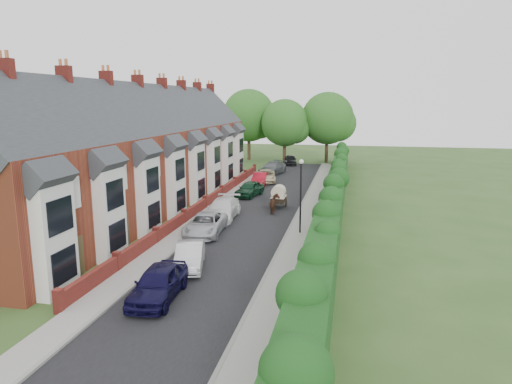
# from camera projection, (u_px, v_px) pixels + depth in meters

# --- Properties ---
(ground) EXTENTS (140.00, 140.00, 0.00)m
(ground) POSITION_uv_depth(u_px,v_px,m) (237.00, 249.00, 28.07)
(ground) COLOR #2D4C1E
(ground) RESTS_ON ground
(road) EXTENTS (6.00, 58.00, 0.02)m
(road) POSITION_uv_depth(u_px,v_px,m) (263.00, 208.00, 38.72)
(road) COLOR black
(road) RESTS_ON ground
(pavement_hedge_side) EXTENTS (2.20, 58.00, 0.12)m
(pavement_hedge_side) POSITION_uv_depth(u_px,v_px,m) (312.00, 210.00, 37.89)
(pavement_hedge_side) COLOR gray
(pavement_hedge_side) RESTS_ON ground
(pavement_house_side) EXTENTS (1.70, 58.00, 0.12)m
(pavement_house_side) POSITION_uv_depth(u_px,v_px,m) (220.00, 206.00, 39.49)
(pavement_house_side) COLOR gray
(pavement_house_side) RESTS_ON ground
(kerb_hedge_side) EXTENTS (0.18, 58.00, 0.13)m
(kerb_hedge_side) POSITION_uv_depth(u_px,v_px,m) (299.00, 209.00, 38.10)
(kerb_hedge_side) COLOR gray
(kerb_hedge_side) RESTS_ON ground
(kerb_house_side) EXTENTS (0.18, 58.00, 0.13)m
(kerb_house_side) POSITION_uv_depth(u_px,v_px,m) (229.00, 206.00, 39.33)
(kerb_house_side) COLOR gray
(kerb_house_side) RESTS_ON ground
(hedge) EXTENTS (2.10, 58.00, 2.85)m
(hedge) POSITION_uv_depth(u_px,v_px,m) (334.00, 193.00, 37.22)
(hedge) COLOR #123711
(hedge) RESTS_ON ground
(terrace_row) EXTENTS (9.05, 40.50, 11.50)m
(terrace_row) POSITION_uv_depth(u_px,v_px,m) (142.00, 154.00, 38.97)
(terrace_row) COLOR #974026
(terrace_row) RESTS_ON ground
(garden_wall_row) EXTENTS (0.35, 40.35, 1.10)m
(garden_wall_row) POSITION_uv_depth(u_px,v_px,m) (205.00, 203.00, 38.66)
(garden_wall_row) COLOR maroon
(garden_wall_row) RESTS_ON ground
(lamppost) EXTENTS (0.32, 0.32, 5.16)m
(lamppost) POSITION_uv_depth(u_px,v_px,m) (301.00, 187.00, 30.58)
(lamppost) COLOR black
(lamppost) RESTS_ON ground
(tree_far_left) EXTENTS (7.14, 6.80, 9.29)m
(tree_far_left) POSITION_uv_depth(u_px,v_px,m) (287.00, 124.00, 65.95)
(tree_far_left) COLOR #332316
(tree_far_left) RESTS_ON ground
(tree_far_right) EXTENTS (7.98, 7.60, 10.31)m
(tree_far_right) POSITION_uv_depth(u_px,v_px,m) (330.00, 120.00, 66.53)
(tree_far_right) COLOR #332316
(tree_far_right) RESTS_ON ground
(tree_far_back) EXTENTS (8.40, 8.00, 10.82)m
(tree_far_back) POSITION_uv_depth(u_px,v_px,m) (252.00, 117.00, 69.86)
(tree_far_back) COLOR #332316
(tree_far_back) RESTS_ON ground
(car_navy) EXTENTS (2.11, 4.65, 1.55)m
(car_navy) POSITION_uv_depth(u_px,v_px,m) (158.00, 283.00, 20.82)
(car_navy) COLOR black
(car_navy) RESTS_ON ground
(car_silver_a) EXTENTS (2.43, 4.33, 1.35)m
(car_silver_a) POSITION_uv_depth(u_px,v_px,m) (190.00, 256.00, 24.80)
(car_silver_a) COLOR silver
(car_silver_a) RESTS_ON ground
(car_silver_b) EXTENTS (2.66, 5.17, 1.39)m
(car_silver_b) POSITION_uv_depth(u_px,v_px,m) (205.00, 224.00, 31.11)
(car_silver_b) COLOR #B4B6BC
(car_silver_b) RESTS_ON ground
(car_white) EXTENTS (2.39, 5.36, 1.53)m
(car_white) POSITION_uv_depth(u_px,v_px,m) (223.00, 209.00, 35.23)
(car_white) COLOR white
(car_white) RESTS_ON ground
(car_green) EXTENTS (2.48, 4.47, 1.44)m
(car_green) POSITION_uv_depth(u_px,v_px,m) (250.00, 189.00, 43.57)
(car_green) COLOR #0F341E
(car_green) RESTS_ON ground
(car_red) EXTENTS (1.73, 4.19, 1.35)m
(car_red) POSITION_uv_depth(u_px,v_px,m) (260.00, 179.00, 49.43)
(car_red) COLOR maroon
(car_red) RESTS_ON ground
(car_beige) EXTENTS (3.16, 5.20, 1.35)m
(car_beige) POSITION_uv_depth(u_px,v_px,m) (265.00, 176.00, 51.34)
(car_beige) COLOR beige
(car_beige) RESTS_ON ground
(car_grey) EXTENTS (3.33, 5.65, 1.54)m
(car_grey) POSITION_uv_depth(u_px,v_px,m) (272.00, 168.00, 56.73)
(car_grey) COLOR #595C61
(car_grey) RESTS_ON ground
(car_black) EXTENTS (2.26, 4.38, 1.42)m
(car_black) POSITION_uv_depth(u_px,v_px,m) (290.00, 160.00, 65.33)
(car_black) COLOR black
(car_black) RESTS_ON ground
(horse) EXTENTS (1.07, 1.89, 1.52)m
(horse) POSITION_uv_depth(u_px,v_px,m) (275.00, 204.00, 36.92)
(horse) COLOR #452819
(horse) RESTS_ON ground
(horse_cart) EXTENTS (1.23, 2.73, 1.97)m
(horse_cart) POSITION_uv_depth(u_px,v_px,m) (279.00, 195.00, 38.71)
(horse_cart) COLOR black
(horse_cart) RESTS_ON ground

